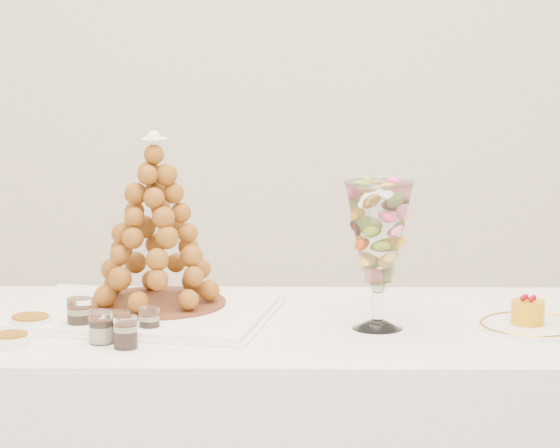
{
  "coord_description": "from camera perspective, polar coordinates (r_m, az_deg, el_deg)",
  "views": [
    {
      "loc": [
        0.16,
        -2.79,
        1.46
      ],
      "look_at": [
        0.05,
        0.22,
        0.92
      ],
      "focal_mm": 85.0,
      "sensor_mm": 36.0,
      "label": 1
    }
  ],
  "objects": [
    {
      "name": "verrine_e",
      "position": [
        2.82,
        -6.66,
        -4.65
      ],
      "size": [
        0.06,
        0.06,
        0.07
      ],
      "primitive_type": "cylinder",
      "rotation": [
        0.0,
        0.0,
        -0.14
      ],
      "color": "white",
      "rests_on": "buffet_table"
    },
    {
      "name": "mousse_cake",
      "position": [
        3.01,
        10.61,
        -3.73
      ],
      "size": [
        0.08,
        0.08,
        0.07
      ],
      "color": "orange",
      "rests_on": "cake_plate"
    },
    {
      "name": "croquembouche",
      "position": [
        3.09,
        -5.4,
        0.13
      ],
      "size": [
        0.33,
        0.33,
        0.41
      ],
      "rotation": [
        0.0,
        0.0,
        -0.13
      ],
      "color": "brown",
      "rests_on": "lace_tray"
    },
    {
      "name": "verrine_c",
      "position": [
        2.92,
        -5.65,
        -4.18
      ],
      "size": [
        0.06,
        0.06,
        0.06
      ],
      "primitive_type": "cylinder",
      "rotation": [
        0.0,
        0.0,
        0.28
      ],
      "color": "white",
      "rests_on": "buffet_table"
    },
    {
      "name": "lace_tray",
      "position": [
        3.08,
        -5.96,
        -3.83
      ],
      "size": [
        0.63,
        0.51,
        0.02
      ],
      "primitive_type": "cube",
      "rotation": [
        0.0,
        0.0,
        -0.16
      ],
      "color": "white",
      "rests_on": "buffet_table"
    },
    {
      "name": "macaron_vase",
      "position": [
        2.93,
        4.26,
        -0.43
      ],
      "size": [
        0.15,
        0.15,
        0.33
      ],
      "color": "white",
      "rests_on": "buffet_table"
    },
    {
      "name": "verrine_a",
      "position": [
        2.97,
        -8.62,
        -3.89
      ],
      "size": [
        0.07,
        0.07,
        0.07
      ],
      "primitive_type": "cylinder",
      "rotation": [
        0.0,
        0.0,
        -0.23
      ],
      "color": "white",
      "rests_on": "buffet_table"
    },
    {
      "name": "ramekin_front",
      "position": [
        2.87,
        -11.49,
        -4.96
      ],
      "size": [
        0.08,
        0.08,
        0.02
      ],
      "primitive_type": "cylinder",
      "color": "white",
      "rests_on": "buffet_table"
    },
    {
      "name": "ramekin_back",
      "position": [
        3.0,
        -10.68,
        -4.23
      ],
      "size": [
        0.09,
        0.09,
        0.03
      ],
      "primitive_type": "cylinder",
      "color": "white",
      "rests_on": "buffet_table"
    },
    {
      "name": "verrine_d",
      "position": [
        2.86,
        -7.71,
        -4.44
      ],
      "size": [
        0.06,
        0.06,
        0.07
      ],
      "primitive_type": "cylinder",
      "rotation": [
        0.0,
        0.0,
        0.17
      ],
      "color": "white",
      "rests_on": "buffet_table"
    },
    {
      "name": "cake_plate",
      "position": [
        3.02,
        10.77,
        -4.35
      ],
      "size": [
        0.24,
        0.24,
        0.01
      ],
      "primitive_type": "cylinder",
      "color": "white",
      "rests_on": "buffet_table"
    },
    {
      "name": "verrine_b",
      "position": [
        2.88,
        -6.96,
        -4.39
      ],
      "size": [
        0.05,
        0.05,
        0.06
      ],
      "primitive_type": "cylinder",
      "rotation": [
        0.0,
        0.0,
        0.16
      ],
      "color": "white",
      "rests_on": "buffet_table"
    }
  ]
}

